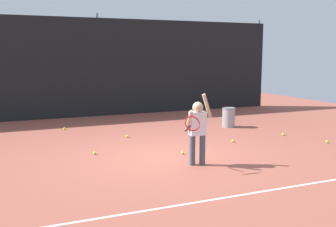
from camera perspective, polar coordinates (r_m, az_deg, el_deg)
ground_plane at (r=8.16m, az=-0.60°, el=-6.13°), size 20.00×20.00×0.00m
court_line_baseline at (r=5.97m, az=9.05°, el=-11.87°), size 9.00×0.05×0.00m
back_fence_windscreen at (r=13.37m, az=-10.06°, el=6.58°), size 13.13×0.08×3.25m
fence_post_1 at (r=13.43m, az=-10.13°, el=6.91°), size 0.09×0.09×3.40m
fence_post_2 at (r=16.12m, az=12.87°, el=7.10°), size 0.09×0.09×3.40m
tennis_player at (r=7.33m, az=4.30°, el=-2.04°), size 0.75×0.57×1.35m
ball_hopper at (r=11.37m, az=8.80°, el=-0.52°), size 0.38×0.38×0.56m
tennis_ball_0 at (r=9.92m, az=-5.94°, el=-3.31°), size 0.07×0.07×0.07m
tennis_ball_1 at (r=8.26m, az=2.16°, el=-5.72°), size 0.07×0.07×0.07m
tennis_ball_2 at (r=11.51m, az=2.66°, el=-1.61°), size 0.07×0.07×0.07m
tennis_ball_3 at (r=10.55m, az=16.41°, el=-2.90°), size 0.07×0.07×0.07m
tennis_ball_4 at (r=8.37m, az=-10.63°, el=-5.67°), size 0.07×0.07×0.07m
tennis_ball_5 at (r=9.48m, az=9.43°, el=-3.94°), size 0.07×0.07×0.07m
tennis_ball_6 at (r=11.24m, az=-14.81°, el=-2.13°), size 0.07×0.07×0.07m
tennis_ball_7 at (r=10.00m, az=22.13°, el=-3.82°), size 0.07×0.07×0.07m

